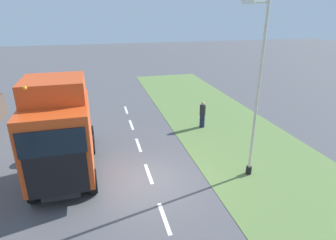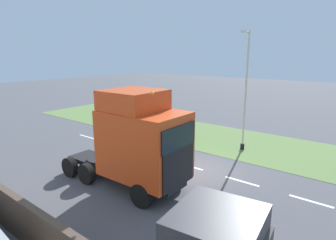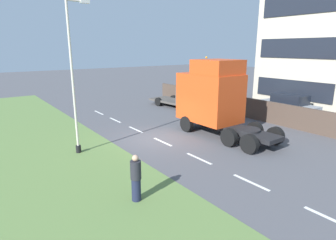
{
  "view_description": "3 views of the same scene",
  "coord_description": "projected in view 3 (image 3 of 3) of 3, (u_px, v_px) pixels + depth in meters",
  "views": [
    {
      "loc": [
        1.97,
        10.76,
        7.25
      ],
      "look_at": [
        -1.31,
        -2.07,
        2.12
      ],
      "focal_mm": 30.0,
      "sensor_mm": 36.0,
      "label": 1
    },
    {
      "loc": [
        12.63,
        7.63,
        6.28
      ],
      "look_at": [
        1.7,
        -0.93,
        3.01
      ],
      "focal_mm": 30.0,
      "sensor_mm": 36.0,
      "label": 2
    },
    {
      "loc": [
        -9.04,
        -13.66,
        5.42
      ],
      "look_at": [
        0.76,
        -0.2,
        1.12
      ],
      "focal_mm": 30.0,
      "sensor_mm": 36.0,
      "label": 3
    }
  ],
  "objects": [
    {
      "name": "ground_plane",
      "position": [
        156.0,
        139.0,
        17.2
      ],
      "size": [
        120.0,
        120.0,
        0.0
      ],
      "primitive_type": "plane",
      "color": "#515156",
      "rests_on": "ground"
    },
    {
      "name": "grass_verge",
      "position": [
        55.0,
        161.0,
        13.78
      ],
      "size": [
        7.0,
        44.0,
        0.01
      ],
      "color": "#607F42",
      "rests_on": "ground"
    },
    {
      "name": "lane_markings",
      "position": [
        163.0,
        142.0,
        16.65
      ],
      "size": [
        0.16,
        21.0,
        0.0
      ],
      "color": "white",
      "rests_on": "ground"
    },
    {
      "name": "boundary_wall",
      "position": [
        251.0,
        108.0,
        22.13
      ],
      "size": [
        0.25,
        24.0,
        1.58
      ],
      "color": "#4C3D33",
      "rests_on": "ground"
    },
    {
      "name": "building_block",
      "position": [
        325.0,
        46.0,
        24.48
      ],
      "size": [
        9.21,
        7.61,
        12.18
      ],
      "color": "beige",
      "rests_on": "ground"
    },
    {
      "name": "lorry_cab",
      "position": [
        213.0,
        97.0,
        17.96
      ],
      "size": [
        2.79,
        7.03,
        4.86
      ],
      "rotation": [
        0.0,
        0.0,
        0.02
      ],
      "color": "black",
      "rests_on": "ground"
    },
    {
      "name": "flatbed_truck",
      "position": [
        189.0,
        94.0,
        25.14
      ],
      "size": [
        2.86,
        6.16,
        2.61
      ],
      "rotation": [
        0.0,
        0.0,
        3.26
      ],
      "color": "#333338",
      "rests_on": "ground"
    },
    {
      "name": "parked_car",
      "position": [
        288.0,
        108.0,
        21.4
      ],
      "size": [
        2.09,
        4.56,
        2.04
      ],
      "rotation": [
        0.0,
        0.0,
        -0.08
      ],
      "color": "#9EA3A8",
      "rests_on": "ground"
    },
    {
      "name": "lamp_post",
      "position": [
        75.0,
        83.0,
        14.09
      ],
      "size": [
        1.25,
        0.27,
        7.69
      ],
      "color": "black",
      "rests_on": "ground"
    },
    {
      "name": "pedestrian",
      "position": [
        136.0,
        178.0,
        10.05
      ],
      "size": [
        0.39,
        0.39,
        1.78
      ],
      "color": "#1E233D",
      "rests_on": "ground"
    }
  ]
}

